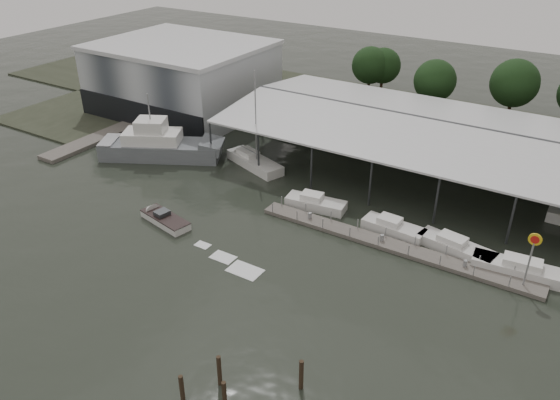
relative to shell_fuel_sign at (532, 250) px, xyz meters
The scene contains 16 objects.
ground 29.06m from the shell_fuel_sign, 159.69° to the right, with size 200.00×200.00×0.00m, color #242A22.
land_strip_far 42.05m from the shell_fuel_sign, 130.15° to the left, with size 140.00×30.00×0.30m.
land_strip_west 70.03m from the shell_fuel_sign, 163.37° to the left, with size 20.00×40.00×0.30m.
storage_warehouse 58.52m from the shell_fuel_sign, 160.06° to the left, with size 24.50×20.50×10.50m.
covered_boat_shed 20.71m from the shell_fuel_sign, 119.05° to the left, with size 58.24×24.00×6.96m.
trawler_dock 57.26m from the shell_fuel_sign, behind, with size 3.00×18.00×0.50m.
floating_dock 12.57m from the shell_fuel_sign, behind, with size 28.00×2.00×1.40m.
shell_fuel_sign is the anchor object (origin of this frame).
grey_trawler 45.49m from the shell_fuel_sign, behind, with size 15.96×11.19×8.84m.
white_sailboat 34.65m from the shell_fuel_sign, 166.46° to the left, with size 9.06×5.37×12.51m.
speedboat_underway 35.17m from the shell_fuel_sign, 166.70° to the right, with size 17.58×5.40×2.00m.
moored_cruiser_0 22.34m from the shell_fuel_sign, behind, with size 6.74×3.05×1.70m.
moored_cruiser_1 13.51m from the shell_fuel_sign, 168.91° to the left, with size 6.42×2.60×1.70m.
moored_cruiser_2 7.70m from the shell_fuel_sign, 159.79° to the left, with size 7.63×3.49×1.70m.
moored_cruiser_3 3.86m from the shell_fuel_sign, 94.55° to the left, with size 9.48×3.02×1.70m.
horizon_tree_line 38.77m from the shell_fuel_sign, 96.55° to the left, with size 67.95×11.18×10.15m.
Camera 1 is at (29.20, -32.89, 29.28)m, focal length 35.00 mm.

